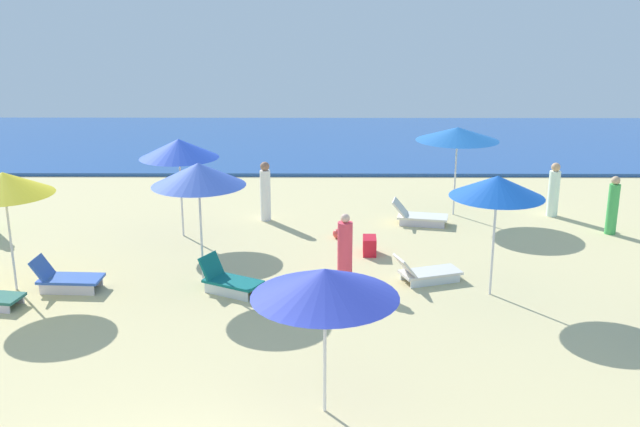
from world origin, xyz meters
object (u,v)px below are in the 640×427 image
object	(u,v)px
cooler_box_0	(369,246)
lounge_chair_2_1	(66,278)
umbrella_0	(198,174)
lounge_chair_3_0	(418,216)
umbrella_2	(4,183)
umbrella_3	(457,134)
lounge_chair_0_0	(229,280)
beachgoer_4	(613,206)
beach_ball_1	(337,234)
umbrella_1	(497,187)
beachgoer_3	(265,192)
umbrella_4	(179,149)
umbrella_5	(325,283)
beachgoer_0	(554,191)
lounge_chair_1_0	(426,272)
beachgoer_2	(345,251)

from	to	relation	value
cooler_box_0	lounge_chair_2_1	bearing A→B (deg)	-68.96
umbrella_0	lounge_chair_3_0	bearing A→B (deg)	39.00
umbrella_2	umbrella_3	size ratio (longest dim) A/B	1.02
lounge_chair_0_0	lounge_chair_2_1	xyz separation A→B (m)	(-3.54, 0.10, -0.00)
beachgoer_4	beach_ball_1	bearing A→B (deg)	45.66
umbrella_1	beachgoer_3	size ratio (longest dim) A/B	1.54
lounge_chair_0_0	umbrella_4	size ratio (longest dim) A/B	0.56
umbrella_0	umbrella_4	distance (m)	3.40
umbrella_5	beachgoer_0	world-z (taller)	umbrella_5
lounge_chair_0_0	cooler_box_0	world-z (taller)	lounge_chair_0_0
umbrella_2	lounge_chair_2_1	size ratio (longest dim) A/B	1.78
lounge_chair_0_0	beach_ball_1	size ratio (longest dim) A/B	5.71
umbrella_4	beachgoer_3	bearing A→B (deg)	34.29
beachgoer_0	beachgoer_4	world-z (taller)	beachgoer_4
umbrella_5	beachgoer_3	size ratio (longest dim) A/B	1.38
beach_ball_1	beachgoer_4	bearing A→B (deg)	3.41
umbrella_1	lounge_chair_3_0	size ratio (longest dim) A/B	1.60
lounge_chair_0_0	beach_ball_1	world-z (taller)	lounge_chair_0_0
lounge_chair_2_1	lounge_chair_3_0	xyz separation A→B (m)	(8.22, 4.85, -0.03)
lounge_chair_1_0	beachgoer_0	xyz separation A→B (m)	(4.33, 5.15, 0.52)
lounge_chair_3_0	cooler_box_0	world-z (taller)	lounge_chair_3_0
lounge_chair_2_1	beachgoer_4	bearing A→B (deg)	-70.22
lounge_chair_1_0	beachgoer_4	world-z (taller)	beachgoer_4
umbrella_2	beachgoer_3	world-z (taller)	umbrella_2
beachgoer_4	beach_ball_1	xyz separation A→B (m)	(-7.31, -0.44, -0.63)
umbrella_5	cooler_box_0	world-z (taller)	umbrella_5
beachgoer_3	cooler_box_0	world-z (taller)	beachgoer_3
cooler_box_0	beach_ball_1	distance (m)	1.45
umbrella_5	beachgoer_0	distance (m)	12.48
lounge_chair_3_0	cooler_box_0	xyz separation A→B (m)	(-1.50, -2.50, -0.02)
lounge_chair_1_0	umbrella_3	distance (m)	5.88
lounge_chair_3_0	beachgoer_2	world-z (taller)	beachgoer_2
umbrella_2	umbrella_4	bearing A→B (deg)	51.83
lounge_chair_3_0	beach_ball_1	xyz separation A→B (m)	(-2.27, -1.27, -0.11)
umbrella_1	umbrella_2	distance (m)	10.24
umbrella_3	beachgoer_2	size ratio (longest dim) A/B	1.62
lounge_chair_3_0	umbrella_5	bearing A→B (deg)	176.43
umbrella_1	beachgoer_2	world-z (taller)	umbrella_1
lounge_chair_0_0	umbrella_3	world-z (taller)	umbrella_3
umbrella_3	beachgoer_0	xyz separation A→B (m)	(2.83, -0.11, -1.62)
beachgoer_3	lounge_chair_1_0	bearing A→B (deg)	46.85
lounge_chair_0_0	beachgoer_4	size ratio (longest dim) A/B	0.92
lounge_chair_1_0	cooler_box_0	world-z (taller)	lounge_chair_1_0
umbrella_1	lounge_chair_1_0	size ratio (longest dim) A/B	1.64
lounge_chair_3_0	beachgoer_2	size ratio (longest dim) A/B	1.03
umbrella_2	umbrella_5	size ratio (longest dim) A/B	1.12
beachgoer_0	beachgoer_2	bearing A→B (deg)	164.82
umbrella_2	lounge_chair_3_0	world-z (taller)	umbrella_2
beachgoer_2	lounge_chair_2_1	bearing A→B (deg)	-156.08
beachgoer_2	beach_ball_1	xyz separation A→B (m)	(-0.11, 3.08, -0.61)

